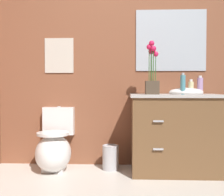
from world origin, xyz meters
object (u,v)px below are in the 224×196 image
Objects in this scene: toilet at (54,148)px; vanity_cabinet at (175,132)px; wall_mirror at (171,40)px; lotion_bottle at (191,88)px; hand_wash_bottle at (183,84)px; trash_bin at (111,157)px; flower_vase at (152,77)px; wall_poster at (59,56)px; soap_bottle at (200,86)px.

vanity_cabinet reaches higher than toilet.
wall_mirror reaches higher than toilet.
lotion_bottle is at bearing -1.26° from toilet.
lotion_bottle is (0.17, -0.01, 0.48)m from vanity_cabinet.
hand_wash_bottle reaches higher than trash_bin.
trash_bin is at bearing 172.56° from vanity_cabinet.
wall_poster is at bearing 161.68° from flower_vase.
wall_mirror is at bearing 90.54° from vanity_cabinet.
soap_bottle is (0.29, 0.12, 0.50)m from vanity_cabinet.
lotion_bottle is at bearing 40.89° from hand_wash_bottle.
wall_mirror is (-0.29, 0.17, 0.52)m from soap_bottle.
vanity_cabinet is at bearing -1.16° from toilet.
wall_poster is (-1.30, 0.29, 0.85)m from vanity_cabinet.
soap_bottle is at bearing 18.35° from flower_vase.
wall_mirror reaches higher than hand_wash_bottle.
flower_vase reaches higher than soap_bottle.
soap_bottle is (0.54, 0.18, -0.09)m from flower_vase.
flower_vase is (1.05, -0.08, 0.78)m from toilet.
hand_wash_bottle is (0.07, -0.09, 0.51)m from vanity_cabinet.
lotion_bottle is 0.58× the size of trash_bin.
vanity_cabinet is 2.52× the size of wall_poster.
wall_poster is at bearing 168.44° from lotion_bottle.
vanity_cabinet is 1.27× the size of wall_mirror.
wall_poster is at bearing 167.26° from vanity_cabinet.
trash_bin is 0.67× the size of wall_poster.
vanity_cabinet is at bearing 177.97° from lotion_bottle.
flower_vase is at bearing 173.07° from hand_wash_bottle.
hand_wash_bottle is 0.82× the size of trash_bin.
wall_poster is at bearing 164.18° from hand_wash_bottle.
flower_vase reaches higher than toilet.
flower_vase is at bearing -167.34° from vanity_cabinet.
toilet is 3.11× the size of hand_wash_bottle.
toilet is 1.71× the size of wall_poster.
trash_bin is at bearing -178.05° from soap_bottle.
wall_mirror reaches higher than vanity_cabinet.
flower_vase is at bearing -18.17° from trash_bin.
soap_bottle is at bearing 1.95° from trash_bin.
soap_bottle is at bearing -30.13° from wall_mirror.
hand_wash_bottle reaches higher than lotion_bottle.
toilet is 2.54× the size of trash_bin.
wall_mirror is (0.68, 0.20, 1.31)m from trash_bin.
wall_mirror is at bearing 0.00° from wall_poster.
toilet is 1.31m from vanity_cabinet.
trash_bin is at bearing -163.37° from wall_mirror.
wall_poster reaches higher than toilet.
soap_bottle is (1.59, 0.10, 0.69)m from toilet.
flower_vase is (-0.25, -0.06, 0.59)m from vanity_cabinet.
soap_bottle reaches higher than vanity_cabinet.
wall_poster is at bearing 180.00° from wall_mirror.
soap_bottle is at bearing 45.60° from lotion_bottle.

